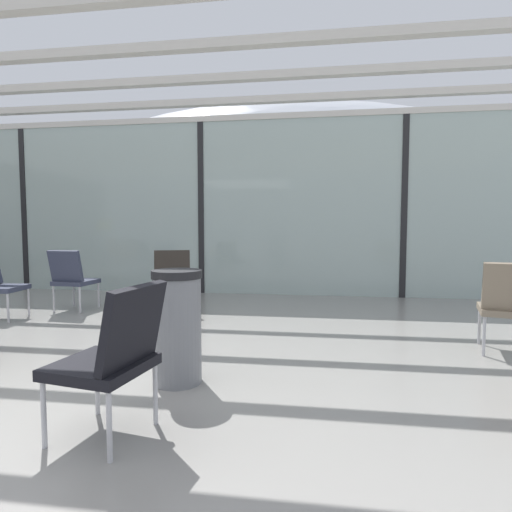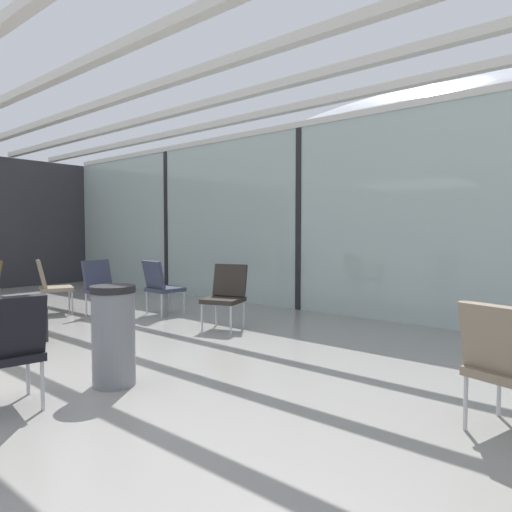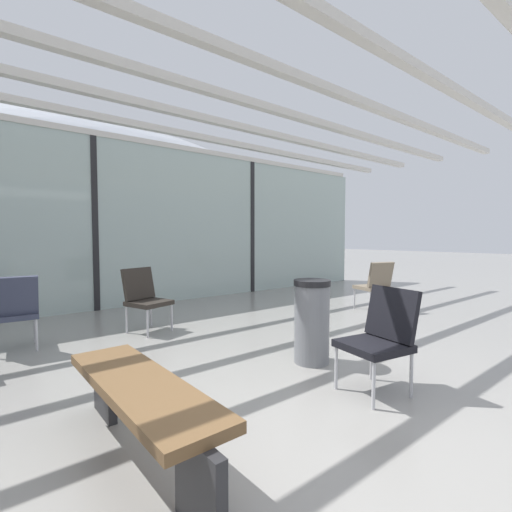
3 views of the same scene
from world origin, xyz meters
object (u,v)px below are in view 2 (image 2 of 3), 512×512
object	(u,v)px
lounge_chair_0	(50,283)
lounge_chair_3	(509,361)
parked_airplane	(428,189)
lounge_chair_4	(161,284)
lounge_chair_6	(102,284)
lounge_chair_5	(226,292)
lounge_chair_2	(6,345)
trash_bin	(114,335)

from	to	relation	value
lounge_chair_0	lounge_chair_3	xyz separation A→B (m)	(6.61, -0.20, 0.00)
parked_airplane	lounge_chair_4	xyz separation A→B (m)	(-2.03, -6.02, -1.79)
lounge_chair_4	lounge_chair_6	size ratio (longest dim) A/B	1.00
lounge_chair_0	parked_airplane	bearing A→B (deg)	-94.45
lounge_chair_3	lounge_chair_6	distance (m)	5.88
lounge_chair_5	lounge_chair_2	bearing A→B (deg)	-93.92
parked_airplane	lounge_chair_4	size ratio (longest dim) A/B	16.61
lounge_chair_5	lounge_chair_0	bearing A→B (deg)	-179.18
lounge_chair_2	lounge_chair_6	distance (m)	3.92
parked_airplane	lounge_chair_2	distance (m)	9.38
lounge_chair_2	lounge_chair_5	world-z (taller)	same
lounge_chair_5	lounge_chair_4	bearing A→B (deg)	159.34
lounge_chair_0	lounge_chair_5	distance (m)	3.10
trash_bin	lounge_chair_4	bearing A→B (deg)	135.25
parked_airplane	trash_bin	xyz separation A→B (m)	(0.34, -8.37, -1.85)
lounge_chair_0	lounge_chair_2	bearing A→B (deg)	172.12
lounge_chair_5	parked_airplane	bearing A→B (deg)	66.71
lounge_chair_2	lounge_chair_4	xyz separation A→B (m)	(-2.30, 3.18, 0.00)
lounge_chair_2	lounge_chair_5	xyz separation A→B (m)	(-0.80, 3.12, 0.00)
lounge_chair_6	trash_bin	distance (m)	3.49
lounge_chair_2	lounge_chair_3	xyz separation A→B (m)	(2.87, 1.90, 0.00)
lounge_chair_0	trash_bin	bearing A→B (deg)	-176.89
lounge_chair_0	lounge_chair_4	size ratio (longest dim) A/B	1.00
parked_airplane	lounge_chair_5	size ratio (longest dim) A/B	16.61
lounge_chair_4	trash_bin	xyz separation A→B (m)	(2.37, -2.35, -0.06)
lounge_chair_0	lounge_chair_6	distance (m)	0.89
lounge_chair_6	lounge_chair_0	bearing A→B (deg)	115.48
lounge_chair_0	lounge_chair_4	distance (m)	1.79
lounge_chair_2	lounge_chair_5	distance (m)	3.22
lounge_chair_0	lounge_chair_2	xyz separation A→B (m)	(3.73, -2.11, 0.00)
lounge_chair_2	trash_bin	distance (m)	0.84
lounge_chair_6	trash_bin	size ratio (longest dim) A/B	1.01
lounge_chair_3	parked_airplane	bearing A→B (deg)	-51.13
lounge_chair_2	lounge_chair_5	size ratio (longest dim) A/B	1.00
parked_airplane	lounge_chair_2	world-z (taller)	parked_airplane
lounge_chair_4	lounge_chair_5	distance (m)	1.50
parked_airplane	lounge_chair_5	bearing A→B (deg)	-95.00
lounge_chair_3	lounge_chair_4	distance (m)	5.33
lounge_chair_2	lounge_chair_6	xyz separation A→B (m)	(-2.97, 2.57, 0.00)
lounge_chair_2	lounge_chair_4	size ratio (longest dim) A/B	1.00
parked_airplane	lounge_chair_5	xyz separation A→B (m)	(-0.53, -6.08, -1.79)
lounge_chair_2	lounge_chair_4	distance (m)	3.93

